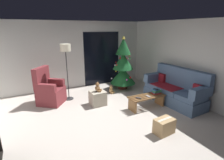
{
  "coord_description": "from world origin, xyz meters",
  "views": [
    {
      "loc": [
        -1.74,
        -3.45,
        2.25
      ],
      "look_at": [
        0.4,
        0.7,
        0.85
      ],
      "focal_mm": 28.04,
      "sensor_mm": 36.0,
      "label": 1
    }
  ],
  "objects_px": {
    "remote_silver": "(148,96)",
    "armchair": "(49,91)",
    "ottoman": "(98,98)",
    "teddy_bear_chestnut": "(98,88)",
    "cardboard_box_taped_mid_floor": "(164,126)",
    "couch": "(175,90)",
    "cell_phone": "(156,89)",
    "book_stack": "(156,92)",
    "floor_lamp": "(66,53)",
    "coffee_table": "(147,100)",
    "teddy_bear_honey_by_tree": "(111,90)",
    "christmas_tree": "(123,66)",
    "remote_graphite": "(139,98)"
  },
  "relations": [
    {
      "from": "remote_silver",
      "to": "armchair",
      "type": "relative_size",
      "value": 0.14
    },
    {
      "from": "ottoman",
      "to": "teddy_bear_chestnut",
      "type": "relative_size",
      "value": 1.54
    },
    {
      "from": "cardboard_box_taped_mid_floor",
      "to": "couch",
      "type": "bearing_deg",
      "value": 37.19
    },
    {
      "from": "ottoman",
      "to": "cell_phone",
      "type": "bearing_deg",
      "value": -28.92
    },
    {
      "from": "remote_silver",
      "to": "book_stack",
      "type": "height_order",
      "value": "book_stack"
    },
    {
      "from": "couch",
      "to": "cell_phone",
      "type": "bearing_deg",
      "value": 170.01
    },
    {
      "from": "armchair",
      "to": "teddy_bear_chestnut",
      "type": "height_order",
      "value": "armchair"
    },
    {
      "from": "cell_phone",
      "to": "book_stack",
      "type": "bearing_deg",
      "value": -105.29
    },
    {
      "from": "teddy_bear_chestnut",
      "to": "cardboard_box_taped_mid_floor",
      "type": "height_order",
      "value": "teddy_bear_chestnut"
    },
    {
      "from": "book_stack",
      "to": "ottoman",
      "type": "relative_size",
      "value": 0.6
    },
    {
      "from": "floor_lamp",
      "to": "teddy_bear_chestnut",
      "type": "xyz_separation_m",
      "value": [
        0.69,
        -0.82,
        -0.96
      ]
    },
    {
      "from": "remote_silver",
      "to": "armchair",
      "type": "height_order",
      "value": "armchair"
    },
    {
      "from": "book_stack",
      "to": "cardboard_box_taped_mid_floor",
      "type": "height_order",
      "value": "book_stack"
    },
    {
      "from": "couch",
      "to": "teddy_bear_chestnut",
      "type": "xyz_separation_m",
      "value": [
        -2.18,
        0.95,
        0.14
      ]
    },
    {
      "from": "remote_silver",
      "to": "teddy_bear_chestnut",
      "type": "distance_m",
      "value": 1.49
    },
    {
      "from": "ottoman",
      "to": "cardboard_box_taped_mid_floor",
      "type": "xyz_separation_m",
      "value": [
        0.71,
        -2.08,
        -0.04
      ]
    },
    {
      "from": "coffee_table",
      "to": "ottoman",
      "type": "xyz_separation_m",
      "value": [
        -1.17,
        0.87,
        -0.04
      ]
    },
    {
      "from": "teddy_bear_chestnut",
      "to": "book_stack",
      "type": "bearing_deg",
      "value": -29.37
    },
    {
      "from": "couch",
      "to": "remote_silver",
      "type": "distance_m",
      "value": 1.03
    },
    {
      "from": "couch",
      "to": "remote_silver",
      "type": "height_order",
      "value": "couch"
    },
    {
      "from": "ottoman",
      "to": "teddy_bear_honey_by_tree",
      "type": "relative_size",
      "value": 1.54
    },
    {
      "from": "couch",
      "to": "remote_silver",
      "type": "xyz_separation_m",
      "value": [
        -1.03,
        0.02,
        -0.02
      ]
    },
    {
      "from": "floor_lamp",
      "to": "teddy_bear_honey_by_tree",
      "type": "distance_m",
      "value": 2.03
    },
    {
      "from": "book_stack",
      "to": "christmas_tree",
      "type": "bearing_deg",
      "value": 92.86
    },
    {
      "from": "armchair",
      "to": "book_stack",
      "type": "bearing_deg",
      "value": -30.14
    },
    {
      "from": "book_stack",
      "to": "teddy_bear_honey_by_tree",
      "type": "xyz_separation_m",
      "value": [
        -0.72,
        1.52,
        -0.32
      ]
    },
    {
      "from": "remote_silver",
      "to": "christmas_tree",
      "type": "bearing_deg",
      "value": -102.56
    },
    {
      "from": "coffee_table",
      "to": "remote_graphite",
      "type": "xyz_separation_m",
      "value": [
        -0.32,
        -0.04,
        0.13
      ]
    },
    {
      "from": "floor_lamp",
      "to": "coffee_table",
      "type": "bearing_deg",
      "value": -42.34
    },
    {
      "from": "coffee_table",
      "to": "cardboard_box_taped_mid_floor",
      "type": "distance_m",
      "value": 1.3
    },
    {
      "from": "couch",
      "to": "book_stack",
      "type": "bearing_deg",
      "value": 171.46
    },
    {
      "from": "teddy_bear_honey_by_tree",
      "to": "armchair",
      "type": "bearing_deg",
      "value": 177.21
    },
    {
      "from": "teddy_bear_honey_by_tree",
      "to": "remote_silver",
      "type": "bearing_deg",
      "value": -77.1
    },
    {
      "from": "remote_graphite",
      "to": "christmas_tree",
      "type": "bearing_deg",
      "value": 35.99
    },
    {
      "from": "couch",
      "to": "ottoman",
      "type": "height_order",
      "value": "couch"
    },
    {
      "from": "cell_phone",
      "to": "christmas_tree",
      "type": "relative_size",
      "value": 0.07
    },
    {
      "from": "teddy_bear_honey_by_tree",
      "to": "christmas_tree",
      "type": "bearing_deg",
      "value": 22.32
    },
    {
      "from": "christmas_tree",
      "to": "floor_lamp",
      "type": "xyz_separation_m",
      "value": [
        -2.11,
        -0.11,
        0.63
      ]
    },
    {
      "from": "book_stack",
      "to": "cardboard_box_taped_mid_floor",
      "type": "distance_m",
      "value": 1.49
    },
    {
      "from": "cell_phone",
      "to": "remote_graphite",
      "type": "bearing_deg",
      "value": 165.21
    },
    {
      "from": "armchair",
      "to": "christmas_tree",
      "type": "bearing_deg",
      "value": 3.37
    },
    {
      "from": "armchair",
      "to": "cardboard_box_taped_mid_floor",
      "type": "height_order",
      "value": "armchair"
    },
    {
      "from": "remote_graphite",
      "to": "cardboard_box_taped_mid_floor",
      "type": "height_order",
      "value": "remote_graphite"
    },
    {
      "from": "remote_graphite",
      "to": "teddy_bear_chestnut",
      "type": "distance_m",
      "value": 1.25
    },
    {
      "from": "remote_graphite",
      "to": "cardboard_box_taped_mid_floor",
      "type": "bearing_deg",
      "value": -133.43
    },
    {
      "from": "ottoman",
      "to": "teddy_bear_honey_by_tree",
      "type": "bearing_deg",
      "value": 39.85
    },
    {
      "from": "couch",
      "to": "christmas_tree",
      "type": "height_order",
      "value": "christmas_tree"
    },
    {
      "from": "book_stack",
      "to": "floor_lamp",
      "type": "relative_size",
      "value": 0.15
    },
    {
      "from": "remote_graphite",
      "to": "ottoman",
      "type": "relative_size",
      "value": 0.35
    },
    {
      "from": "christmas_tree",
      "to": "ottoman",
      "type": "distance_m",
      "value": 1.83
    }
  ]
}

